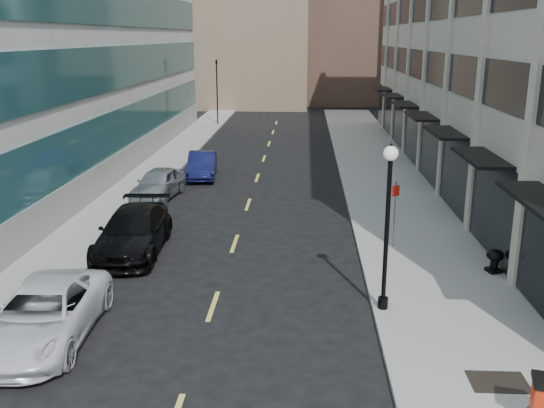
# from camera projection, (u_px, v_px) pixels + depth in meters

# --- Properties ---
(sidewalk_right) EXTENTS (5.00, 80.00, 0.15)m
(sidewalk_right) POSITION_uv_depth(u_px,v_px,m) (397.00, 205.00, 30.27)
(sidewalk_right) COLOR #99988B
(sidewalk_right) RESTS_ON ground
(sidewalk_left) EXTENTS (3.00, 80.00, 0.15)m
(sidewalk_left) POSITION_uv_depth(u_px,v_px,m) (122.00, 201.00, 31.01)
(sidewalk_left) COLOR #99988B
(sidewalk_left) RESTS_ON ground
(skyline_tan_far) EXTENTS (12.00, 14.00, 22.00)m
(skyline_tan_far) POSITION_uv_depth(u_px,v_px,m) (186.00, 15.00, 84.27)
(skyline_tan_far) COLOR #826A55
(skyline_tan_far) RESTS_ON ground
(skyline_stone) EXTENTS (10.00, 14.00, 20.00)m
(skyline_stone) POSITION_uv_depth(u_px,v_px,m) (435.00, 20.00, 71.32)
(skyline_stone) COLOR #AFA894
(skyline_stone) RESTS_ON ground
(grate_far) EXTENTS (1.40, 1.00, 0.01)m
(grate_far) POSITION_uv_depth(u_px,v_px,m) (498.00, 382.00, 14.66)
(grate_far) COLOR black
(grate_far) RESTS_ON sidewalk_right
(road_centerline) EXTENTS (0.15, 68.20, 0.01)m
(road_centerline) POSITION_uv_depth(u_px,v_px,m) (242.00, 222.00, 27.80)
(road_centerline) COLOR #D8CC4C
(road_centerline) RESTS_ON ground
(traffic_signal) EXTENTS (0.66, 0.66, 6.98)m
(traffic_signal) POSITION_uv_depth(u_px,v_px,m) (216.00, 64.00, 56.38)
(traffic_signal) COLOR black
(traffic_signal) RESTS_ON ground
(car_white_van) EXTENTS (2.82, 5.71, 1.56)m
(car_white_van) POSITION_uv_depth(u_px,v_px,m) (44.00, 314.00, 16.82)
(car_white_van) COLOR white
(car_white_van) RESTS_ON ground
(car_black_pickup) EXTENTS (2.63, 5.94, 1.69)m
(car_black_pickup) POSITION_uv_depth(u_px,v_px,m) (133.00, 231.00, 23.73)
(car_black_pickup) COLOR black
(car_black_pickup) RESTS_ON ground
(car_silver_sedan) EXTENTS (2.41, 4.81, 1.57)m
(car_silver_sedan) POSITION_uv_depth(u_px,v_px,m) (158.00, 184.00, 31.69)
(car_silver_sedan) COLOR #92969A
(car_silver_sedan) RESTS_ON ground
(car_blue_sedan) EXTENTS (2.07, 4.73, 1.51)m
(car_blue_sedan) POSITION_uv_depth(u_px,v_px,m) (202.00, 165.00, 36.39)
(car_blue_sedan) COLOR #121543
(car_blue_sedan) RESTS_ON ground
(lamppost) EXTENTS (0.43, 0.43, 5.18)m
(lamppost) POSITION_uv_depth(u_px,v_px,m) (388.00, 214.00, 17.85)
(lamppost) COLOR black
(lamppost) RESTS_ON sidewalk_right
(sign_post) EXTENTS (0.29, 0.16, 2.67)m
(sign_post) POSITION_uv_depth(u_px,v_px,m) (395.00, 205.00, 23.73)
(sign_post) COLOR slate
(sign_post) RESTS_ON sidewalk_right
(urn_planter) EXTENTS (0.62, 0.62, 0.85)m
(urn_planter) POSITION_uv_depth(u_px,v_px,m) (495.00, 258.00, 21.38)
(urn_planter) COLOR black
(urn_planter) RESTS_ON sidewalk_right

